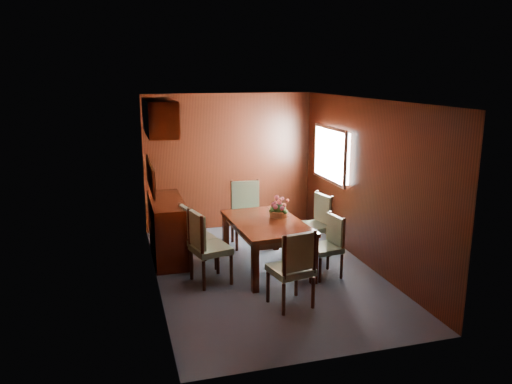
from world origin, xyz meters
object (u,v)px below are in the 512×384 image
object	(u,v)px
sideboard	(168,229)
dining_table	(267,228)
chair_right_near	(329,242)
chair_head	(294,265)
flower_centerpiece	(279,207)
chair_left_near	(205,243)

from	to	relation	value
sideboard	dining_table	distance (m)	1.57
sideboard	chair_right_near	bearing A→B (deg)	-32.54
chair_head	flower_centerpiece	xyz separation A→B (m)	(0.29, 1.44, 0.30)
dining_table	flower_centerpiece	distance (m)	0.39
chair_right_near	chair_head	world-z (taller)	chair_head
chair_left_near	chair_head	distance (m)	1.33
chair_right_near	sideboard	bearing A→B (deg)	50.11
chair_right_near	chair_left_near	bearing A→B (deg)	76.08
chair_left_near	chair_right_near	distance (m)	1.70
sideboard	chair_right_near	size ratio (longest dim) A/B	1.62
sideboard	chair_left_near	xyz separation A→B (m)	(0.37, -1.12, 0.11)
flower_centerpiece	dining_table	bearing A→B (deg)	-142.41
dining_table	chair_left_near	world-z (taller)	chair_left_near
dining_table	flower_centerpiece	bearing A→B (deg)	34.45
chair_left_near	dining_table	bearing A→B (deg)	92.31
sideboard	chair_right_near	world-z (taller)	sideboard
chair_right_near	chair_head	xyz separation A→B (m)	(-0.80, -0.80, 0.07)
chair_head	flower_centerpiece	world-z (taller)	flower_centerpiece
flower_centerpiece	chair_head	bearing A→B (deg)	-101.38
chair_left_near	flower_centerpiece	xyz separation A→B (m)	(1.17, 0.45, 0.29)
sideboard	chair_left_near	world-z (taller)	chair_left_near
sideboard	flower_centerpiece	bearing A→B (deg)	-23.36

